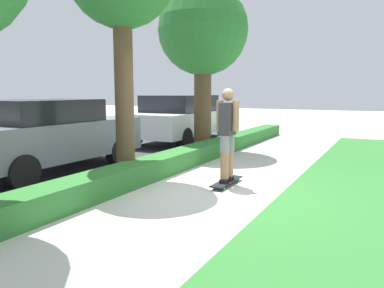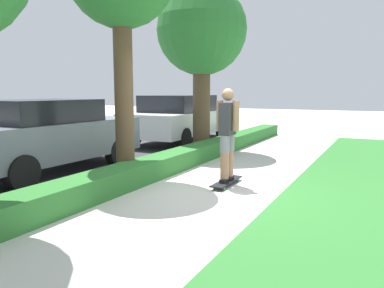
% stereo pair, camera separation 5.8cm
% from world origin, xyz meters
% --- Properties ---
extents(ground_plane, '(60.00, 60.00, 0.00)m').
position_xyz_m(ground_plane, '(0.00, 0.00, 0.00)').
color(ground_plane, beige).
extents(street_asphalt, '(17.90, 5.00, 0.01)m').
position_xyz_m(street_asphalt, '(0.00, 4.20, 0.00)').
color(street_asphalt, '#38383A').
rests_on(street_asphalt, ground_plane).
extents(hedge_row, '(17.90, 0.60, 0.39)m').
position_xyz_m(hedge_row, '(0.00, 1.60, 0.19)').
color(hedge_row, '#2D702D').
rests_on(hedge_row, ground_plane).
extents(skateboard, '(1.03, 0.24, 0.08)m').
position_xyz_m(skateboard, '(0.49, 0.03, 0.07)').
color(skateboard, black).
rests_on(skateboard, ground_plane).
extents(skater_person, '(0.50, 0.43, 1.68)m').
position_xyz_m(skater_person, '(0.49, 0.03, 0.98)').
color(skater_person, black).
rests_on(skater_person, skateboard).
extents(tree_far, '(2.46, 2.46, 4.60)m').
position_xyz_m(tree_far, '(3.73, 2.13, 3.29)').
color(tree_far, brown).
rests_on(tree_far, ground_plane).
extents(parked_car_middle, '(4.17, 1.84, 1.54)m').
position_xyz_m(parked_car_middle, '(-0.23, 3.84, 0.80)').
color(parked_car_middle, slate).
rests_on(parked_car_middle, ground_plane).
extents(parked_car_rear, '(4.80, 2.03, 1.57)m').
position_xyz_m(parked_car_rear, '(5.33, 3.70, 0.82)').
color(parked_car_rear, silver).
rests_on(parked_car_rear, ground_plane).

